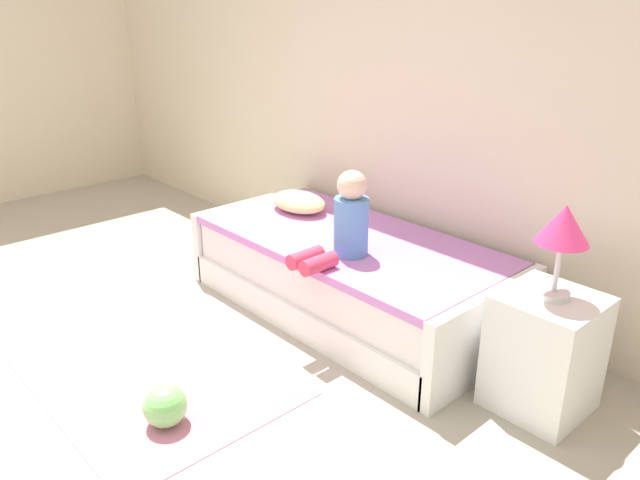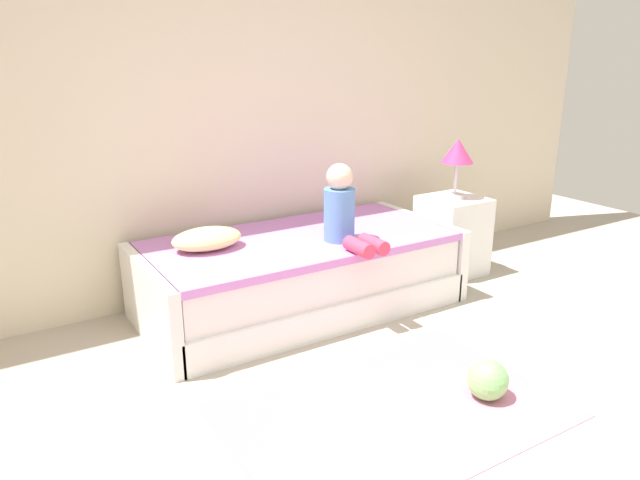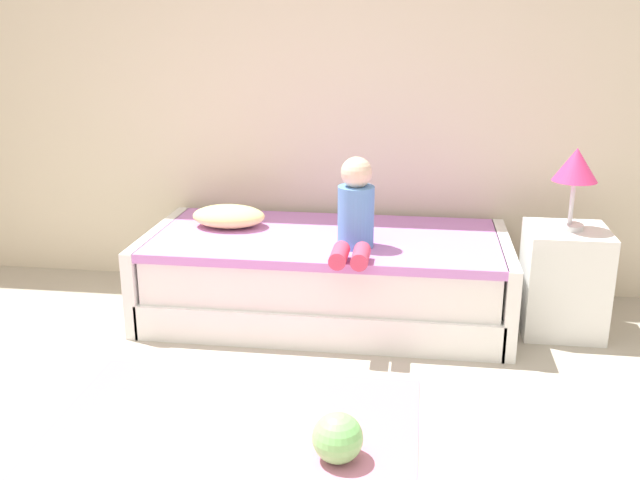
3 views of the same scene
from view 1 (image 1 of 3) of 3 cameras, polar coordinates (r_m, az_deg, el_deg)
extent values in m
plane|color=#B2A899|center=(3.45, -26.82, -14.39)|extent=(9.20, 9.20, 0.00)
cube|color=beige|center=(4.25, 5.78, 15.49)|extent=(7.20, 0.10, 2.90)
cube|color=white|center=(4.00, 2.66, -5.10)|extent=(2.00, 1.00, 0.20)
cube|color=white|center=(3.90, 2.72, -2.16)|extent=(1.94, 0.94, 0.25)
cube|color=#C67FD1|center=(3.85, 2.75, -0.11)|extent=(1.98, 0.98, 0.05)
cube|color=white|center=(4.65, -6.19, 0.77)|extent=(0.07, 1.00, 0.50)
cube|color=white|center=(3.38, 15.13, -8.43)|extent=(0.07, 1.00, 0.50)
cube|color=white|center=(3.20, 20.01, -9.76)|extent=(0.44, 0.44, 0.60)
cylinder|color=silver|center=(3.06, 20.75, -4.70)|extent=(0.15, 0.15, 0.03)
cylinder|color=silver|center=(3.01, 21.09, -2.39)|extent=(0.02, 0.02, 0.24)
cone|color=#E5387A|center=(2.93, 21.64, 1.37)|extent=(0.24, 0.24, 0.18)
cylinder|color=#598CD1|center=(3.53, 2.89, 1.26)|extent=(0.20, 0.20, 0.34)
sphere|color=beige|center=(3.46, 2.97, 5.09)|extent=(0.17, 0.17, 0.17)
cylinder|color=#D83F60|center=(3.43, -1.35, -1.64)|extent=(0.09, 0.22, 0.09)
cylinder|color=#D83F60|center=(3.35, -0.11, -2.19)|extent=(0.09, 0.22, 0.09)
ellipsoid|color=#F2E58C|center=(4.30, -1.99, 3.55)|extent=(0.44, 0.30, 0.13)
sphere|color=#7FD872|center=(3.09, -14.13, -14.63)|extent=(0.21, 0.21, 0.21)
cube|color=pink|center=(3.56, -15.52, -11.41)|extent=(1.60, 1.10, 0.01)
camera|label=2|loc=(4.43, -52.83, 10.48)|focal=33.55mm
camera|label=3|loc=(2.45, -77.02, 0.66)|focal=40.33mm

